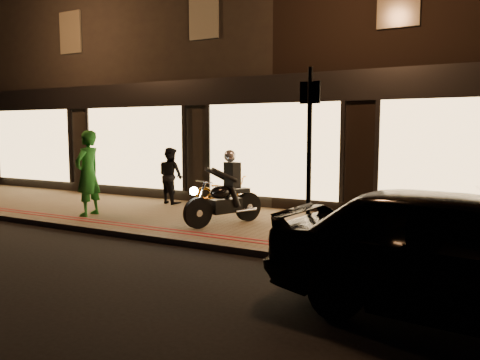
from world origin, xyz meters
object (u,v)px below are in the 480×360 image
object	(u,v)px
motorcycle	(226,196)
bicycle_gold	(225,193)
person_green	(88,173)
parked_car	(467,254)
sign_post	(309,151)

from	to	relation	value
motorcycle	bicycle_gold	size ratio (longest dim) A/B	1.07
motorcycle	person_green	world-z (taller)	person_green
motorcycle	parked_car	distance (m)	5.55
bicycle_gold	parked_car	xyz separation A→B (m)	(5.60, -4.30, 0.20)
parked_car	bicycle_gold	bearing A→B (deg)	58.72
person_green	parked_car	size ratio (longest dim) A/B	0.45
motorcycle	sign_post	size ratio (longest dim) A/B	0.60
motorcycle	parked_car	xyz separation A→B (m)	(4.75, -2.87, 0.03)
motorcycle	bicycle_gold	world-z (taller)	motorcycle
motorcycle	sign_post	bearing A→B (deg)	-5.37
sign_post	person_green	xyz separation A→B (m)	(-5.72, 0.76, -0.68)
parked_car	motorcycle	bearing A→B (deg)	65.08
bicycle_gold	person_green	size ratio (longest dim) A/B	0.84
sign_post	parked_car	size ratio (longest dim) A/B	0.67
bicycle_gold	parked_car	bearing A→B (deg)	-129.68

